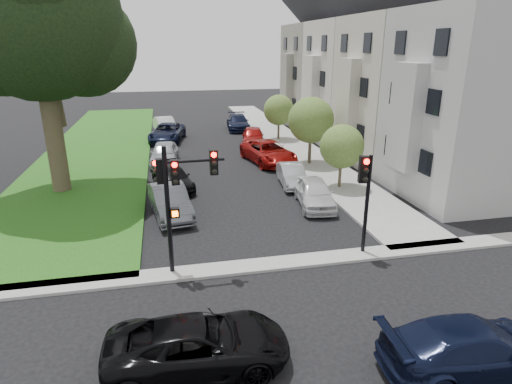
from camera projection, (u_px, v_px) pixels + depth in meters
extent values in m
plane|color=black|center=(287.00, 293.00, 14.70)|extent=(140.00, 140.00, 0.00)
cube|color=#234B13|center=(100.00, 148.00, 35.06)|extent=(8.00, 44.00, 0.12)
cube|color=gray|center=(285.00, 140.00, 38.20)|extent=(3.50, 44.00, 0.12)
cube|color=gray|center=(272.00, 264.00, 16.53)|extent=(60.00, 1.00, 0.12)
cube|color=#A5A4A2|center=(471.00, 105.00, 22.96)|extent=(7.00, 7.40, 10.00)
cube|color=#A5A4A2|center=(405.00, 117.00, 22.35)|extent=(0.70, 2.20, 5.50)
cube|color=black|center=(413.00, 98.00, 22.09)|extent=(0.08, 3.60, 6.00)
cube|color=gray|center=(399.00, 91.00, 29.89)|extent=(7.00, 7.40, 10.00)
cube|color=gray|center=(347.00, 100.00, 29.28)|extent=(0.70, 2.20, 5.50)
cube|color=black|center=(352.00, 85.00, 29.02)|extent=(0.08, 3.60, 6.00)
cube|color=#B8B8B8|center=(354.00, 83.00, 36.82)|extent=(7.00, 7.40, 10.00)
cube|color=#B8B8B8|center=(311.00, 89.00, 36.21)|extent=(0.70, 2.20, 5.50)
cube|color=black|center=(315.00, 77.00, 35.94)|extent=(0.08, 3.60, 6.00)
cube|color=gray|center=(323.00, 77.00, 43.75)|extent=(7.00, 7.40, 10.00)
cube|color=gray|center=(286.00, 82.00, 43.14)|extent=(0.70, 2.20, 5.50)
cube|color=black|center=(289.00, 72.00, 42.87)|extent=(0.08, 3.60, 6.00)
cylinder|color=brown|center=(53.00, 130.00, 23.75)|extent=(1.00, 1.00, 7.24)
sphere|color=black|center=(35.00, 16.00, 21.83)|extent=(8.69, 8.69, 8.69)
sphere|color=black|center=(83.00, 44.00, 23.50)|extent=(5.79, 5.79, 5.79)
cylinder|color=brown|center=(340.00, 174.00, 25.14)|extent=(0.18, 0.18, 1.82)
sphere|color=#426226|center=(342.00, 146.00, 24.60)|extent=(2.55, 2.55, 2.55)
cylinder|color=brown|center=(310.00, 149.00, 30.11)|extent=(0.23, 0.23, 2.27)
sphere|color=#426226|center=(311.00, 120.00, 29.45)|extent=(3.17, 3.17, 3.17)
cylinder|color=brown|center=(278.00, 129.00, 38.01)|extent=(0.19, 0.19, 1.91)
sphere|color=#426226|center=(279.00, 110.00, 37.45)|extent=(2.67, 2.67, 2.67)
cylinder|color=black|center=(168.00, 213.00, 15.18)|extent=(0.17, 0.17, 4.86)
cylinder|color=black|center=(195.00, 161.00, 14.78)|extent=(2.06, 0.15, 0.11)
cube|color=black|center=(175.00, 172.00, 14.76)|extent=(0.28, 0.25, 0.89)
cube|color=black|center=(214.00, 162.00, 14.94)|extent=(0.28, 0.25, 0.89)
cube|color=black|center=(160.00, 171.00, 14.87)|extent=(0.25, 0.28, 0.89)
sphere|color=#FF0C05|center=(175.00, 165.00, 14.53)|extent=(0.19, 0.19, 0.19)
sphere|color=black|center=(176.00, 182.00, 14.73)|extent=(0.19, 0.19, 0.19)
cube|color=black|center=(175.00, 213.00, 15.23)|extent=(0.33, 0.24, 0.35)
cube|color=#FF5905|center=(175.00, 214.00, 15.11)|extent=(0.21, 0.03, 0.21)
cylinder|color=black|center=(367.00, 206.00, 16.83)|extent=(0.18, 0.18, 4.14)
cube|color=black|center=(363.00, 169.00, 16.28)|extent=(0.38, 0.34, 1.03)
sphere|color=#FF0C05|center=(366.00, 162.00, 16.01)|extent=(0.22, 0.22, 0.22)
imported|color=black|center=(198.00, 344.00, 11.18)|extent=(4.89, 2.38, 1.34)
imported|color=black|center=(474.00, 348.00, 10.99)|extent=(5.02, 2.27, 1.43)
imported|color=silver|center=(315.00, 193.00, 22.45)|extent=(2.30, 4.46, 1.45)
imported|color=#999BA0|center=(292.00, 175.00, 25.83)|extent=(1.74, 4.01, 1.28)
imported|color=maroon|center=(268.00, 152.00, 30.71)|extent=(3.59, 6.01, 1.57)
imported|color=maroon|center=(253.00, 136.00, 36.20)|extent=(2.61, 4.72, 1.52)
imported|color=black|center=(238.00, 122.00, 42.78)|extent=(2.55, 5.30, 1.49)
imported|color=#3F4247|center=(170.00, 201.00, 21.13)|extent=(2.28, 4.80, 1.52)
imported|color=black|center=(173.00, 178.00, 25.16)|extent=(2.71, 4.84, 1.33)
imported|color=#999BA0|center=(164.00, 153.00, 30.40)|extent=(2.23, 4.74, 1.57)
imported|color=black|center=(167.00, 132.00, 37.63)|extent=(3.64, 5.97, 1.55)
imported|color=silver|center=(165.00, 125.00, 41.06)|extent=(2.45, 4.81, 1.51)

